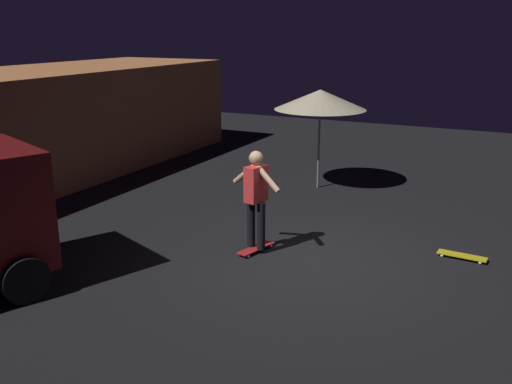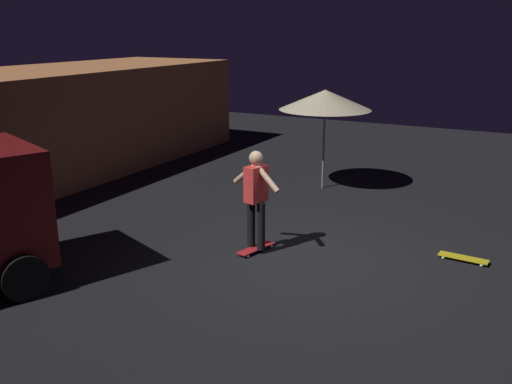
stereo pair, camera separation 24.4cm
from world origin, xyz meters
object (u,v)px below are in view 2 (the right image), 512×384
Objects in this scene: patio_umbrella at (325,100)px; skateboard_ridden at (256,248)px; skater at (256,193)px; skateboard_spare at (463,258)px.

patio_umbrella is 2.86× the size of skateboard_ridden.
skater is at bearing -173.82° from patio_umbrella.
skateboard_ridden is 1.02× the size of skateboard_spare.
skateboard_spare is (1.20, -3.18, 0.00)m from skateboard_ridden.
skateboard_ridden is (-4.25, -0.46, -2.02)m from patio_umbrella.
skateboard_spare is (-3.05, -3.64, -2.02)m from patio_umbrella.
patio_umbrella is 5.16m from skateboard_spare.
skater is (-1.20, 3.18, 0.98)m from skateboard_spare.
patio_umbrella is 4.72m from skateboard_ridden.
skater reaches higher than skateboard_ridden.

